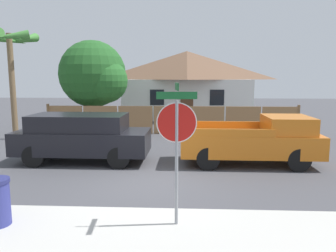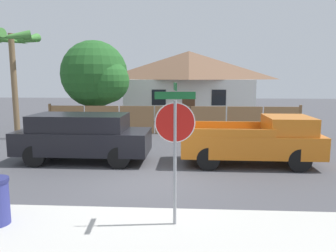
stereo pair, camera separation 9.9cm
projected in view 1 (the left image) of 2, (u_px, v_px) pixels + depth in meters
The scene contains 9 objects.
ground_plane at pixel (148, 182), 9.88m from camera, with size 80.00×80.00×0.00m, color #47474C.
sidewalk_strip at pixel (127, 240), 6.32m from camera, with size 36.00×3.20×0.01m.
wooden_fence at pixel (171, 120), 18.17m from camera, with size 14.01×0.12×1.65m.
house at pixel (187, 83), 26.04m from camera, with size 10.12×6.86×5.16m.
oak_tree at pixel (95, 76), 19.52m from camera, with size 4.19×3.99×5.31m.
palm_tree at pixel (10, 47), 16.04m from camera, with size 2.64×2.85×5.35m.
red_suv at pixel (82, 136), 12.08m from camera, with size 4.88×1.97×1.78m.
orange_pickup at pixel (255, 140), 11.78m from camera, with size 4.89×2.05×1.75m.
stop_sign at pixel (177, 131), 6.73m from camera, with size 0.84×0.75×3.01m.
Camera 1 is at (1.09, -9.48, 3.12)m, focal length 35.00 mm.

